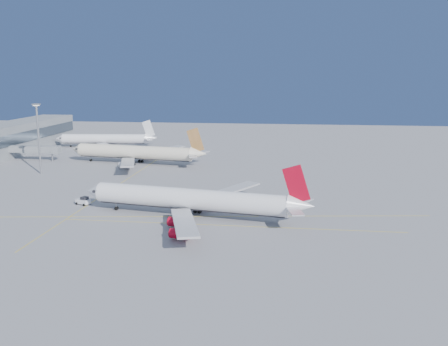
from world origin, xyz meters
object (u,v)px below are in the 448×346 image
light_mast (38,133)px  airliner_third (106,139)px  airliner_virgin (194,200)px  airliner_etihad (137,152)px  pushback_tug (83,201)px

light_mast → airliner_third: bearing=90.0°
airliner_third → airliner_virgin: bearing=-65.9°
airliner_virgin → airliner_third: size_ratio=1.21×
airliner_virgin → airliner_etihad: size_ratio=1.03×
airliner_etihad → pushback_tug: airliner_etihad is taller
airliner_etihad → light_mast: bearing=-131.8°
airliner_third → pushback_tug: bearing=-78.7°
light_mast → airliner_etihad: bearing=39.6°
airliner_third → pushback_tug: (35.41, -114.76, -3.29)m
airliner_third → light_mast: 73.21m
light_mast → pushback_tug: bearing=-50.2°
airliner_third → pushback_tug: airliner_third is taller
airliner_virgin → airliner_etihad: bearing=127.3°
airliner_virgin → light_mast: size_ratio=2.41×
light_mast → airliner_virgin: bearing=-35.8°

